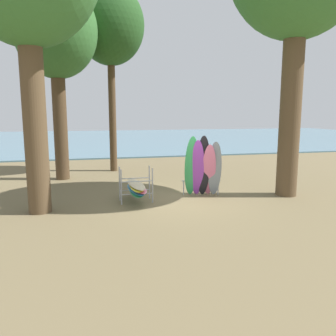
% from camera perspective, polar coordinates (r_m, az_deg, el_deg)
% --- Properties ---
extents(ground_plane, '(80.00, 80.00, 0.00)m').
position_cam_1_polar(ground_plane, '(12.44, 2.38, -5.51)').
color(ground_plane, brown).
extents(lake_water, '(80.00, 36.00, 0.10)m').
position_cam_1_polar(lake_water, '(41.71, -9.00, 4.91)').
color(lake_water, slate).
rests_on(lake_water, ground).
extents(tree_mid_behind, '(3.54, 3.54, 9.68)m').
position_cam_1_polar(tree_mid_behind, '(19.24, -9.68, 22.35)').
color(tree_mid_behind, '#4C3823').
rests_on(tree_mid_behind, ground).
extents(tree_far_left_back, '(3.76, 3.76, 9.02)m').
position_cam_1_polar(tree_far_left_back, '(17.27, -18.34, 20.66)').
color(tree_far_left_back, '#4C3823').
rests_on(tree_far_left_back, ground).
extents(leaning_board_pile, '(1.49, 0.86, 2.35)m').
position_cam_1_polar(leaning_board_pile, '(12.97, 5.85, 0.01)').
color(leaning_board_pile, '#339E56').
rests_on(leaning_board_pile, ground).
extents(board_storage_rack, '(1.15, 2.13, 1.25)m').
position_cam_1_polar(board_storage_rack, '(12.26, -5.34, -3.25)').
color(board_storage_rack, '#9EA0A5').
rests_on(board_storage_rack, ground).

